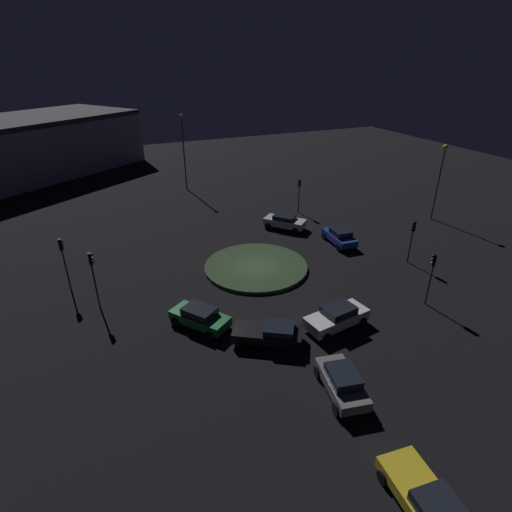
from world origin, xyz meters
name	(u,v)px	position (x,y,z in m)	size (l,w,h in m)	color
ground_plane	(256,268)	(0.00, 0.00, 0.00)	(114.44, 114.44, 0.00)	black
roundabout_island	(256,267)	(0.00, 0.00, 0.15)	(8.96, 8.96, 0.29)	#2D4228
car_white	(337,317)	(-9.95, -1.61, 0.81)	(2.54, 4.73, 1.58)	white
car_green	(200,317)	(-6.15, 6.90, 0.78)	(4.37, 3.80, 1.49)	#1E7238
car_blue	(340,236)	(1.31, -9.52, 0.79)	(4.18, 2.31, 1.53)	#1E38A5
car_black	(269,333)	(-9.64, 3.32, 0.73)	(3.90, 4.70, 1.42)	black
car_grey	(342,382)	(-15.15, 1.56, 0.79)	(4.19, 2.60, 1.51)	slate
car_silver	(285,221)	(6.90, -6.38, 0.81)	(4.43, 4.18, 1.51)	silver
car_yellow	(430,505)	(-22.19, 2.19, 0.71)	(4.72, 2.48, 1.40)	gold
traffic_light_southwest	(432,269)	(-10.25, -9.29, 2.94)	(0.39, 0.38, 4.14)	#2D2D2D
traffic_light_southeast	(299,189)	(10.60, -10.09, 2.82)	(0.39, 0.38, 3.95)	#2D2D2D
traffic_light_north	(93,270)	(-0.96, 12.99, 3.18)	(0.32, 0.37, 4.49)	#2D2D2D
traffic_light_north_near	(63,255)	(2.46, 14.85, 3.17)	(0.33, 0.38, 4.47)	#2D2D2D
traffic_light_south	(412,233)	(-4.48, -12.83, 2.81)	(0.36, 0.39, 3.94)	#2D2D2D
streetlamp_south	(440,171)	(2.79, -22.90, 5.40)	(0.52, 0.52, 8.28)	#4C4C51
streetlamp_east	(183,146)	(24.63, -0.50, 5.88)	(0.45, 0.45, 9.85)	#4C4C51
store_building	(28,147)	(41.79, 19.01, 4.18)	(30.49, 34.62, 8.36)	#8C939E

